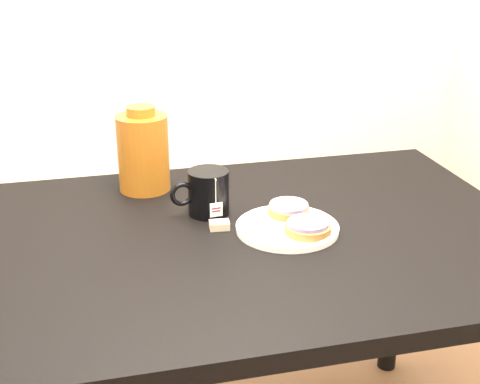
{
  "coord_description": "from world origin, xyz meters",
  "views": [
    {
      "loc": [
        -0.29,
        -1.31,
        1.4
      ],
      "look_at": [
        0.06,
        0.1,
        0.81
      ],
      "focal_mm": 50.0,
      "sensor_mm": 36.0,
      "label": 1
    }
  ],
  "objects_px": {
    "bagel_front": "(308,227)",
    "bagel_package": "(143,152)",
    "table": "(226,268)",
    "plate": "(287,227)",
    "teabag_pouch": "(219,225)",
    "bagel_back": "(289,209)",
    "mug": "(208,192)"
  },
  "relations": [
    {
      "from": "bagel_front",
      "to": "bagel_package",
      "type": "xyz_separation_m",
      "value": [
        -0.32,
        0.38,
        0.08
      ]
    },
    {
      "from": "table",
      "to": "plate",
      "type": "bearing_deg",
      "value": -4.48
    },
    {
      "from": "bagel_front",
      "to": "plate",
      "type": "bearing_deg",
      "value": 125.03
    },
    {
      "from": "teabag_pouch",
      "to": "bagel_front",
      "type": "bearing_deg",
      "value": -27.21
    },
    {
      "from": "bagel_back",
      "to": "bagel_front",
      "type": "relative_size",
      "value": 0.93
    },
    {
      "from": "plate",
      "to": "mug",
      "type": "distance_m",
      "value": 0.21
    },
    {
      "from": "table",
      "to": "mug",
      "type": "relative_size",
      "value": 9.4
    },
    {
      "from": "plate",
      "to": "bagel_front",
      "type": "xyz_separation_m",
      "value": [
        0.03,
        -0.05,
        0.02
      ]
    },
    {
      "from": "plate",
      "to": "bagel_package",
      "type": "bearing_deg",
      "value": 130.62
    },
    {
      "from": "table",
      "to": "plate",
      "type": "relative_size",
      "value": 6.02
    },
    {
      "from": "table",
      "to": "plate",
      "type": "height_order",
      "value": "plate"
    },
    {
      "from": "mug",
      "to": "table",
      "type": "bearing_deg",
      "value": -90.13
    },
    {
      "from": "bagel_back",
      "to": "bagel_front",
      "type": "xyz_separation_m",
      "value": [
        0.01,
        -0.11,
        -0.0
      ]
    },
    {
      "from": "bagel_package",
      "to": "plate",
      "type": "bearing_deg",
      "value": -49.38
    },
    {
      "from": "plate",
      "to": "teabag_pouch",
      "type": "xyz_separation_m",
      "value": [
        -0.15,
        0.05,
        0.0
      ]
    },
    {
      "from": "table",
      "to": "bagel_back",
      "type": "height_order",
      "value": "bagel_back"
    },
    {
      "from": "plate",
      "to": "mug",
      "type": "bearing_deg",
      "value": 138.86
    },
    {
      "from": "bagel_back",
      "to": "teabag_pouch",
      "type": "xyz_separation_m",
      "value": [
        -0.17,
        -0.01,
        -0.02
      ]
    },
    {
      "from": "bagel_front",
      "to": "mug",
      "type": "height_order",
      "value": "mug"
    },
    {
      "from": "table",
      "to": "bagel_front",
      "type": "height_order",
      "value": "bagel_front"
    },
    {
      "from": "bagel_package",
      "to": "mug",
      "type": "bearing_deg",
      "value": -56.68
    },
    {
      "from": "bagel_back",
      "to": "teabag_pouch",
      "type": "relative_size",
      "value": 2.99
    },
    {
      "from": "mug",
      "to": "teabag_pouch",
      "type": "distance_m",
      "value": 0.1
    },
    {
      "from": "bagel_back",
      "to": "bagel_package",
      "type": "xyz_separation_m",
      "value": [
        -0.31,
        0.27,
        0.08
      ]
    },
    {
      "from": "teabag_pouch",
      "to": "bagel_package",
      "type": "distance_m",
      "value": 0.33
    },
    {
      "from": "table",
      "to": "mug",
      "type": "bearing_deg",
      "value": 97.0
    },
    {
      "from": "table",
      "to": "bagel_package",
      "type": "relative_size",
      "value": 6.33
    },
    {
      "from": "mug",
      "to": "bagel_package",
      "type": "relative_size",
      "value": 0.67
    },
    {
      "from": "bagel_front",
      "to": "teabag_pouch",
      "type": "relative_size",
      "value": 3.21
    },
    {
      "from": "bagel_back",
      "to": "bagel_front",
      "type": "distance_m",
      "value": 0.11
    },
    {
      "from": "bagel_back",
      "to": "mug",
      "type": "relative_size",
      "value": 0.9
    },
    {
      "from": "table",
      "to": "mug",
      "type": "distance_m",
      "value": 0.19
    }
  ]
}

